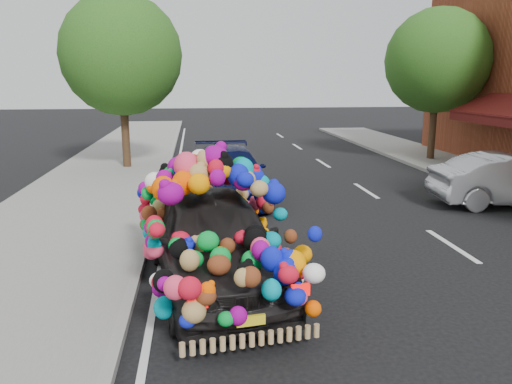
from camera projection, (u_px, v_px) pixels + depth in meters
ground at (270, 253)px, 9.35m from camera, size 100.00×100.00×0.00m
sidewalk at (30, 260)px, 8.82m from camera, size 4.00×60.00×0.12m
kerb at (142, 255)px, 9.05m from camera, size 0.15×60.00×0.13m
lane_markings at (451, 245)px, 9.78m from camera, size 6.00×50.00×0.01m
tree_near_sidewalk at (121, 55)px, 17.21m from camera, size 4.20×4.20×6.13m
tree_far_b at (438, 61)px, 19.13m from camera, size 4.00×4.00×5.90m
plush_art_car at (213, 218)px, 7.67m from camera, size 2.80×4.88×2.15m
navy_sedan at (228, 173)px, 13.63m from camera, size 2.08×4.76×1.36m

